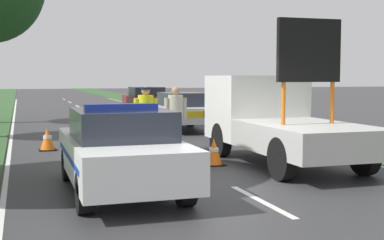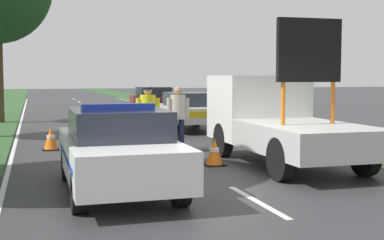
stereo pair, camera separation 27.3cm
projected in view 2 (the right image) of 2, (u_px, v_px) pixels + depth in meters
The scene contains 13 objects.
ground_plane at pixel (219, 180), 10.62m from camera, with size 160.00×160.00×0.00m, color #333335.
lane_markings at pixel (120, 125), 22.81m from camera, with size 8.26×55.47×0.01m.
grass_verge_right at pixel (199, 111), 31.39m from camera, with size 3.31×120.00×0.03m.
police_car at pixel (118, 150), 9.53m from camera, with size 1.83×4.50×1.59m.
work_truck at pixel (276, 118), 12.87m from camera, with size 2.16×5.32×3.28m.
road_barrier at pixel (168, 118), 15.13m from camera, with size 3.42×0.08×1.07m.
police_officer at pixel (148, 114), 14.23m from camera, with size 0.65×0.41×1.80m.
pedestrian_civilian at pixel (178, 113), 14.73m from camera, with size 0.64×0.41×1.78m.
traffic_cone_near_police at pixel (214, 152), 12.39m from camera, with size 0.46×0.46×0.64m.
traffic_cone_centre_front at pixel (51, 138), 14.99m from camera, with size 0.47×0.47×0.65m.
traffic_cone_near_truck at pixel (84, 152), 12.37m from camera, with size 0.46×0.46×0.63m.
queued_car_sedan_silver at pixel (187, 110), 20.54m from camera, with size 1.74×4.21×1.44m.
queued_car_wagon_maroon at pixel (153, 101), 27.21m from camera, with size 1.73×3.98×1.52m.
Camera 2 is at (-3.51, -9.90, 2.07)m, focal length 50.00 mm.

